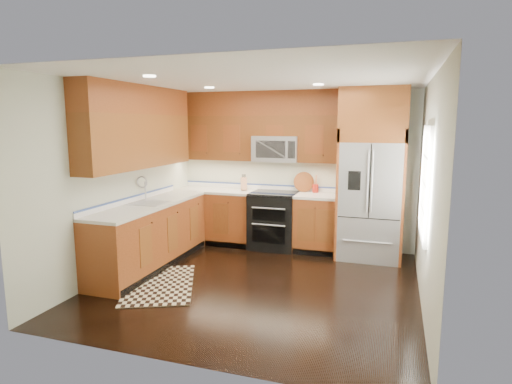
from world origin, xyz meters
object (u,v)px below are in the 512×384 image
(refrigerator, at_px, (372,175))
(utensil_crock, at_px, (315,186))
(range, at_px, (274,220))
(knife_block, at_px, (244,184))
(rug, at_px, (160,284))

(refrigerator, bearing_deg, utensil_crock, 162.77)
(range, distance_m, refrigerator, 1.76)
(knife_block, bearing_deg, refrigerator, -4.04)
(range, relative_size, knife_block, 3.44)
(rug, xyz_separation_m, knife_block, (0.38, 2.20, 1.05))
(refrigerator, relative_size, rug, 1.86)
(refrigerator, distance_m, knife_block, 2.14)
(utensil_crock, bearing_deg, rug, -124.40)
(knife_block, bearing_deg, range, -11.03)
(refrigerator, bearing_deg, rug, -140.71)
(utensil_crock, bearing_deg, knife_block, -173.84)
(range, distance_m, knife_block, 0.83)
(refrigerator, relative_size, knife_block, 9.46)
(refrigerator, bearing_deg, range, 178.60)
(range, height_order, utensil_crock, utensil_crock)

